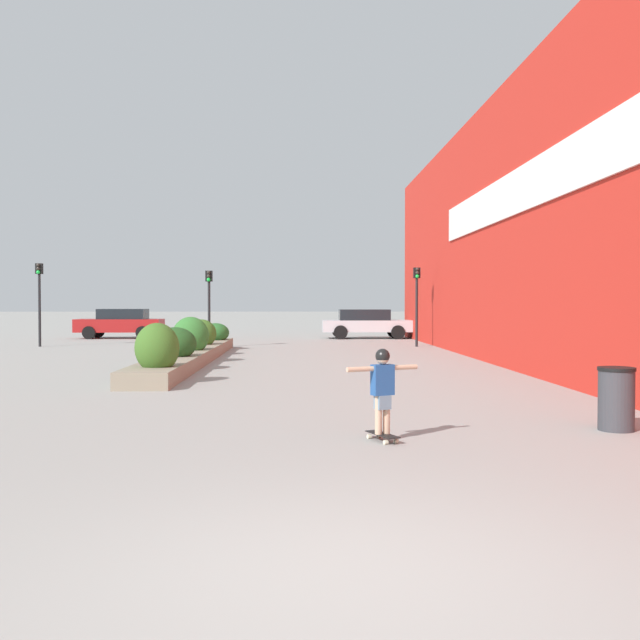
% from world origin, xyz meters
% --- Properties ---
extents(ground_plane, '(300.00, 300.00, 0.00)m').
position_xyz_m(ground_plane, '(0.00, 0.00, 0.00)').
color(ground_plane, gray).
extents(building_wall_right, '(0.67, 36.59, 8.17)m').
position_xyz_m(building_wall_right, '(5.87, 15.97, 4.09)').
color(building_wall_right, red).
rests_on(building_wall_right, ground_plane).
extents(planter_box, '(1.26, 14.93, 1.43)m').
position_xyz_m(planter_box, '(-3.65, 17.48, 0.45)').
color(planter_box, gray).
rests_on(planter_box, ground_plane).
extents(skateboard, '(0.42, 0.66, 0.10)m').
position_xyz_m(skateboard, '(0.83, 4.67, 0.07)').
color(skateboard, black).
rests_on(skateboard, ground_plane).
extents(skateboarder, '(1.01, 0.49, 1.15)m').
position_xyz_m(skateboarder, '(0.83, 4.67, 0.79)').
color(skateboarder, tan).
rests_on(skateboarder, skateboard).
extents(trash_bin, '(0.53, 0.53, 0.92)m').
position_xyz_m(trash_bin, '(4.32, 5.36, 0.46)').
color(trash_bin, '#38383D').
rests_on(trash_bin, ground_plane).
extents(car_leftmost, '(4.12, 2.02, 1.61)m').
position_xyz_m(car_leftmost, '(11.01, 32.79, 0.84)').
color(car_leftmost, slate).
rests_on(car_leftmost, ground_plane).
extents(car_center_left, '(4.75, 1.85, 1.52)m').
position_xyz_m(car_center_left, '(3.28, 32.31, 0.81)').
color(car_center_left, '#BCBCC1').
rests_on(car_center_left, ground_plane).
extents(car_center_right, '(4.41, 1.88, 1.55)m').
position_xyz_m(car_center_right, '(-9.65, 32.88, 0.82)').
color(car_center_right, maroon).
rests_on(car_center_right, ground_plane).
extents(traffic_light_left, '(0.28, 0.30, 3.20)m').
position_xyz_m(traffic_light_left, '(-4.02, 24.95, 2.20)').
color(traffic_light_left, black).
rests_on(traffic_light_left, ground_plane).
extents(traffic_light_right, '(0.28, 0.30, 3.36)m').
position_xyz_m(traffic_light_right, '(4.74, 25.30, 2.30)').
color(traffic_light_right, black).
rests_on(traffic_light_right, ground_plane).
extents(traffic_light_far_left, '(0.28, 0.30, 3.54)m').
position_xyz_m(traffic_light_far_left, '(-11.31, 25.79, 2.41)').
color(traffic_light_far_left, black).
rests_on(traffic_light_far_left, ground_plane).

